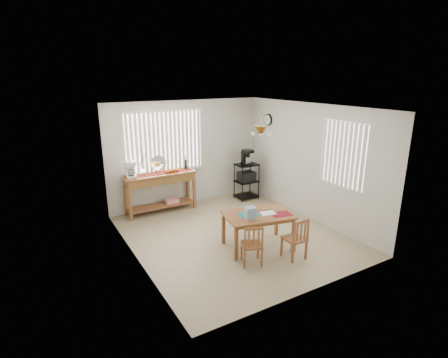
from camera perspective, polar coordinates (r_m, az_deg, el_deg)
ground at (r=7.30m, az=1.52°, el=-9.15°), size 4.00×4.50×0.01m
room_shell at (r=6.75m, az=1.58°, el=3.98°), size 4.20×4.70×2.70m
sideboard at (r=8.40m, az=-10.30°, el=-0.64°), size 1.70×0.48×0.95m
sideboard_items at (r=8.22m, az=-12.28°, el=1.65°), size 1.61×0.40×0.73m
wire_cart at (r=9.23m, az=3.69°, el=0.20°), size 0.55×0.44×0.94m
cart_items at (r=9.10m, az=3.72°, el=3.56°), size 0.22×0.27×0.39m
dining_table at (r=6.62m, az=5.60°, el=-6.35°), size 1.39×1.04×0.67m
table_items at (r=6.42m, az=5.04°, el=-5.55°), size 0.95×0.63×0.21m
chair_left at (r=6.11m, az=4.60°, el=-10.71°), size 0.45×0.45×0.75m
chair_right at (r=6.40m, az=11.62°, el=-9.54°), size 0.36×0.36×0.78m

